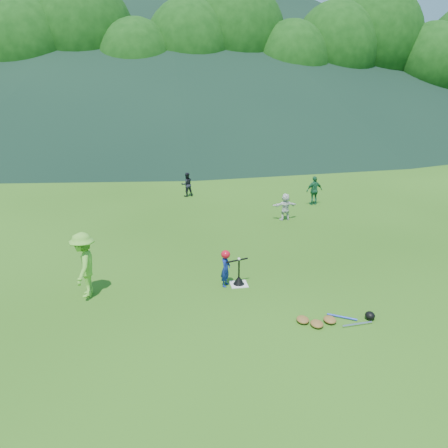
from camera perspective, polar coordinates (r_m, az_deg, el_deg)
name	(u,v)px	position (r m, az deg, el deg)	size (l,w,h in m)	color
ground	(239,285)	(11.76, 1.94, -7.91)	(120.00, 120.00, 0.00)	#264E11
home_plate	(239,284)	(11.76, 1.94, -7.87)	(0.45, 0.45, 0.02)	silver
baseball	(239,259)	(11.46, 1.98, -4.59)	(0.08, 0.08, 0.08)	white
batter_child	(226,269)	(11.50, 0.21, -5.86)	(0.35, 0.23, 0.97)	navy
adult_coach	(84,265)	(11.40, -17.82, -5.11)	(1.08, 0.62, 1.67)	#6AB936
fielder_b	(187,184)	(20.67, -4.87, 5.17)	(0.55, 0.43, 1.14)	black
fielder_c	(314,191)	(19.54, 11.72, 4.30)	(0.75, 0.31, 1.27)	#1D603B
fielder_d	(285,207)	(17.16, 8.01, 2.25)	(0.99, 0.31, 1.07)	silver
batting_tee	(239,280)	(11.71, 1.95, -7.34)	(0.30, 0.30, 0.68)	black
batter_gear	(227,255)	(11.35, 0.34, -4.05)	(0.73, 0.26, 0.33)	red
equipment_pile	(330,320)	(10.30, 13.69, -12.08)	(1.80, 0.62, 0.19)	olive
outfield_fence	(178,136)	(38.69, -6.09, 11.31)	(70.07, 0.08, 1.33)	gray
tree_line	(173,48)	(44.37, -6.61, 21.86)	(70.04, 11.40, 14.82)	#382314
distant_hills	(118,28)	(92.89, -13.63, 23.63)	(155.00, 140.00, 32.00)	black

